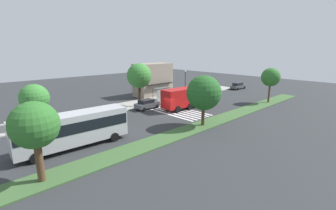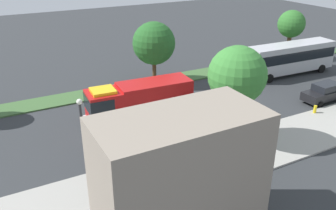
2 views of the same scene
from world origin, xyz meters
The scene contains 19 objects.
ground_plane centered at (0.00, 0.00, 0.00)m, with size 120.00×120.00×0.00m, color #2D3033.
sidewalk centered at (0.00, 8.73, 0.07)m, with size 60.00×5.45×0.14m, color #9E9B93.
median_strip centered at (0.00, -7.51, 0.07)m, with size 60.00×3.00×0.14m, color #3D6033.
crosswalk centered at (2.51, 0.00, 0.01)m, with size 4.95×10.82×0.01m.
fire_truck centered at (5.28, 0.55, 2.04)m, with size 9.25×3.26×3.61m.
parked_car_west centered at (-12.77, 4.81, 0.92)m, with size 4.60×2.15×1.81m.
parked_car_mid centered at (-0.06, 4.81, 0.86)m, with size 4.45×2.19×1.65m.
parked_car_east centered at (29.58, 4.81, 0.87)m, with size 4.72×2.09×1.69m.
transit_bus centered at (-15.64, -2.70, 2.17)m, with size 11.41×3.23×3.67m.
bus_stop_shelter centered at (6.08, 7.59, 1.89)m, with size 3.50×1.40×2.46m.
bench_near_shelter centered at (2.08, 7.57, 0.59)m, with size 1.60×0.50×0.90m.
street_lamp centered at (11.51, 6.61, 3.52)m, with size 0.36×0.36×5.68m.
storefront_building centered at (8.55, 13.52, 3.50)m, with size 8.27×4.94×7.00m.
sidewalk_tree_far_west centered at (-16.59, 7.01, 3.93)m, with size 3.61×3.61×5.61m.
sidewalk_tree_west centered at (0.08, 7.01, 5.48)m, with size 4.31×4.31×7.54m.
median_tree_far_west centered at (-20.19, -7.51, 4.61)m, with size 3.53×3.53×6.30m.
median_tree_west centered at (-0.30, -7.51, 4.50)m, with size 4.58×4.58×6.67m.
median_tree_center centered at (19.63, -7.51, 4.91)m, with size 3.44×3.44×6.52m.
fire_hydrant centered at (-9.64, 6.51, 0.49)m, with size 0.28×0.28×0.70m, color gold.
Camera 1 is at (-24.29, -26.14, 10.12)m, focal length 25.07 mm.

